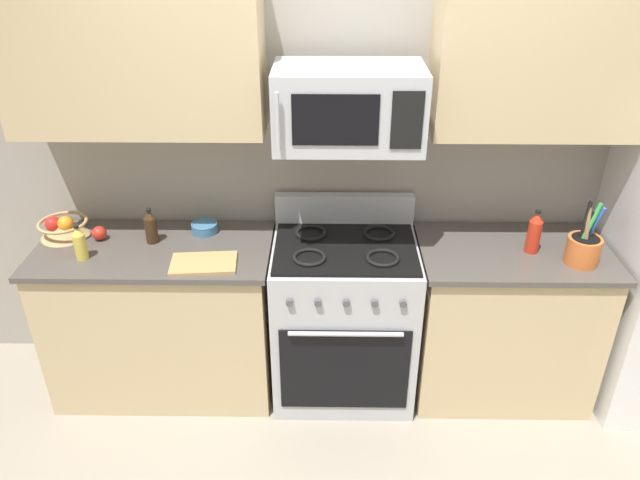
% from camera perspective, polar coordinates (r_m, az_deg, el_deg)
% --- Properties ---
extents(ground_plane, '(16.00, 16.00, 0.00)m').
position_cam_1_polar(ground_plane, '(3.21, 2.34, -21.54)').
color(ground_plane, gray).
extents(wall_back, '(8.00, 0.10, 2.60)m').
position_cam_1_polar(wall_back, '(3.32, 2.38, 8.30)').
color(wall_back, '#9E998E').
rests_on(wall_back, ground).
extents(counter_left, '(1.23, 0.61, 0.91)m').
position_cam_1_polar(counter_left, '(3.51, -14.49, -7.11)').
color(counter_left, tan).
rests_on(counter_left, ground).
extents(range_oven, '(0.76, 0.66, 1.09)m').
position_cam_1_polar(range_oven, '(3.38, 2.24, -7.22)').
color(range_oven, '#B2B5BA').
rests_on(range_oven, ground).
extents(counter_right, '(0.98, 0.61, 0.91)m').
position_cam_1_polar(counter_right, '(3.53, 16.81, -7.28)').
color(counter_right, tan).
rests_on(counter_right, ground).
extents(microwave, '(0.69, 0.44, 0.37)m').
position_cam_1_polar(microwave, '(2.87, 2.69, 12.41)').
color(microwave, '#B2B5BA').
extents(upper_cabinets_left, '(1.22, 0.34, 0.76)m').
position_cam_1_polar(upper_cabinets_left, '(3.08, -17.22, 16.46)').
color(upper_cabinets_left, tan).
extents(upper_cabinets_right, '(0.97, 0.34, 0.76)m').
position_cam_1_polar(upper_cabinets_right, '(3.10, 20.01, 16.11)').
color(upper_cabinets_right, tan).
extents(utensil_crock, '(0.16, 0.16, 0.33)m').
position_cam_1_polar(utensil_crock, '(3.25, 23.50, -0.72)').
color(utensil_crock, '#D1662D').
rests_on(utensil_crock, counter_right).
extents(fruit_basket, '(0.26, 0.26, 0.12)m').
position_cam_1_polar(fruit_basket, '(3.51, -22.98, 1.11)').
color(fruit_basket, tan).
rests_on(fruit_basket, counter_left).
extents(apple_loose, '(0.08, 0.08, 0.08)m').
position_cam_1_polar(apple_loose, '(3.42, -20.03, 0.61)').
color(apple_loose, red).
rests_on(apple_loose, counter_left).
extents(cutting_board, '(0.34, 0.23, 0.02)m').
position_cam_1_polar(cutting_board, '(3.06, -10.88, -2.16)').
color(cutting_board, tan).
rests_on(cutting_board, counter_left).
extents(bottle_hot_sauce, '(0.07, 0.07, 0.24)m').
position_cam_1_polar(bottle_hot_sauce, '(3.25, 19.48, 0.64)').
color(bottle_hot_sauce, red).
rests_on(bottle_hot_sauce, counter_right).
extents(bottle_soy, '(0.07, 0.07, 0.19)m').
position_cam_1_polar(bottle_soy, '(3.28, -15.60, 1.19)').
color(bottle_soy, '#382314').
rests_on(bottle_soy, counter_left).
extents(bottle_oil, '(0.06, 0.06, 0.19)m').
position_cam_1_polar(bottle_oil, '(3.25, -21.63, -0.31)').
color(bottle_oil, gold).
rests_on(bottle_oil, counter_left).
extents(prep_bowl, '(0.14, 0.14, 0.05)m').
position_cam_1_polar(prep_bowl, '(3.35, -10.79, 1.20)').
color(prep_bowl, teal).
rests_on(prep_bowl, counter_left).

